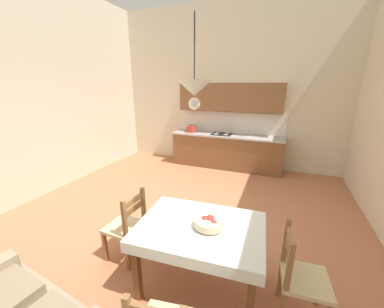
% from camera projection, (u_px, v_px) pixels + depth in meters
% --- Properties ---
extents(ground_plane, '(6.49, 6.82, 0.10)m').
position_uv_depth(ground_plane, '(178.00, 223.00, 3.76)').
color(ground_plane, '#B7704C').
extents(wall_back, '(6.49, 0.12, 4.14)m').
position_uv_depth(wall_back, '(227.00, 88.00, 5.95)').
color(wall_back, beige).
rests_on(wall_back, ground_plane).
extents(wall_left, '(0.12, 6.82, 4.14)m').
position_uv_depth(wall_left, '(29.00, 90.00, 4.19)').
color(wall_left, beige).
rests_on(wall_left, ground_plane).
extents(kitchen_cabinetry, '(2.91, 0.63, 2.20)m').
position_uv_depth(kitchen_cabinetry, '(227.00, 136.00, 5.96)').
color(kitchen_cabinetry, brown).
rests_on(kitchen_cabinetry, ground_plane).
extents(dining_table, '(1.38, 1.03, 0.75)m').
position_uv_depth(dining_table, '(200.00, 236.00, 2.39)').
color(dining_table, brown).
rests_on(dining_table, ground_plane).
extents(dining_chair_tv_side, '(0.44, 0.44, 0.93)m').
position_uv_depth(dining_chair_tv_side, '(127.00, 227.00, 2.84)').
color(dining_chair_tv_side, '#D1BC89').
rests_on(dining_chair_tv_side, ground_plane).
extents(dining_chair_window_side, '(0.45, 0.45, 0.93)m').
position_uv_depth(dining_chair_window_side, '(300.00, 277.00, 2.09)').
color(dining_chair_window_side, '#D1BC89').
rests_on(dining_chair_window_side, ground_plane).
extents(fruit_bowl, '(0.30, 0.30, 0.12)m').
position_uv_depth(fruit_bowl, '(209.00, 222.00, 2.30)').
color(fruit_bowl, beige).
rests_on(fruit_bowl, dining_table).
extents(pendant_lamp, '(0.32, 0.32, 0.80)m').
position_uv_depth(pendant_lamp, '(194.00, 89.00, 2.03)').
color(pendant_lamp, black).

